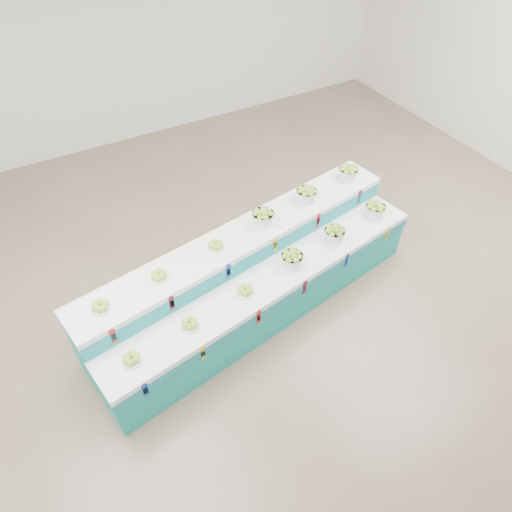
{
  "coord_description": "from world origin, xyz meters",
  "views": [
    {
      "loc": [
        -2.38,
        -3.32,
        4.73
      ],
      "look_at": [
        -0.45,
        0.13,
        0.87
      ],
      "focal_mm": 32.69,
      "sensor_mm": 36.0,
      "label": 1
    }
  ],
  "objects_px": {
    "basket_lower_left": "(292,259)",
    "basket_upper_right": "(348,172)",
    "display_stand": "(256,277)",
    "plate_upper_mid": "(159,275)"
  },
  "relations": [
    {
      "from": "basket_lower_left",
      "to": "display_stand",
      "type": "bearing_deg",
      "value": 150.14
    },
    {
      "from": "display_stand",
      "to": "plate_upper_mid",
      "type": "distance_m",
      "value": 1.29
    },
    {
      "from": "basket_lower_left",
      "to": "basket_upper_right",
      "type": "height_order",
      "value": "basket_upper_right"
    },
    {
      "from": "basket_lower_left",
      "to": "plate_upper_mid",
      "type": "bearing_deg",
      "value": 169.17
    },
    {
      "from": "basket_lower_left",
      "to": "basket_upper_right",
      "type": "bearing_deg",
      "value": 29.78
    },
    {
      "from": "plate_upper_mid",
      "to": "display_stand",
      "type": "bearing_deg",
      "value": -3.9
    },
    {
      "from": "display_stand",
      "to": "basket_lower_left",
      "type": "xyz_separation_m",
      "value": [
        0.37,
        -0.21,
        0.31
      ]
    },
    {
      "from": "display_stand",
      "to": "basket_upper_right",
      "type": "relative_size",
      "value": 16.27
    },
    {
      "from": "basket_lower_left",
      "to": "basket_upper_right",
      "type": "distance_m",
      "value": 1.63
    },
    {
      "from": "plate_upper_mid",
      "to": "basket_upper_right",
      "type": "xyz_separation_m",
      "value": [
        2.92,
        0.5,
        0.05
      ]
    }
  ]
}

